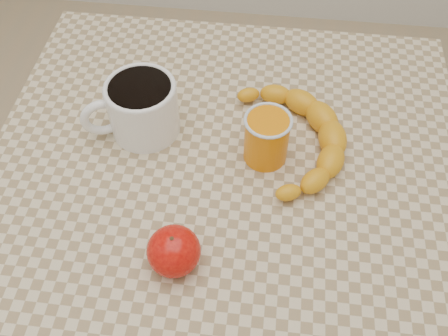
# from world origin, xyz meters

# --- Properties ---
(ground) EXTENTS (3.00, 3.00, 0.00)m
(ground) POSITION_xyz_m (0.00, 0.00, 0.00)
(ground) COLOR tan
(ground) RESTS_ON ground
(table) EXTENTS (0.80, 0.80, 0.75)m
(table) POSITION_xyz_m (0.00, 0.00, 0.66)
(table) COLOR beige
(table) RESTS_ON ground
(coffee_mug) EXTENTS (0.18, 0.16, 0.10)m
(coffee_mug) POSITION_xyz_m (-0.15, 0.09, 0.80)
(coffee_mug) COLOR white
(coffee_mug) RESTS_ON table
(orange_juice_glass) EXTENTS (0.08, 0.08, 0.09)m
(orange_juice_glass) POSITION_xyz_m (0.06, 0.05, 0.80)
(orange_juice_glass) COLOR orange
(orange_juice_glass) RESTS_ON table
(apple) EXTENTS (0.08, 0.08, 0.07)m
(apple) POSITION_xyz_m (-0.05, -0.16, 0.78)
(apple) COLOR #9C0605
(apple) RESTS_ON table
(banana) EXTENTS (0.32, 0.37, 0.05)m
(banana) POSITION_xyz_m (0.11, 0.08, 0.77)
(banana) COLOR orange
(banana) RESTS_ON table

